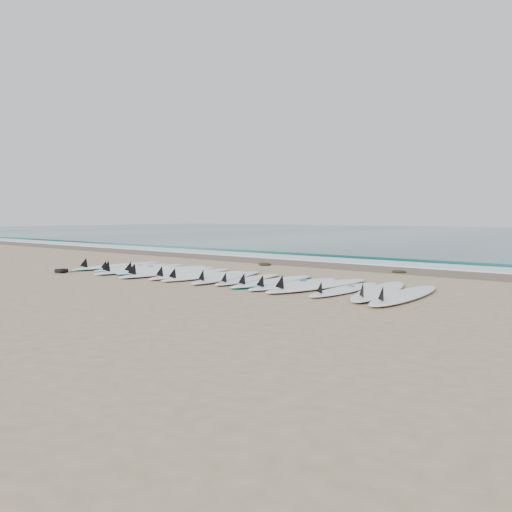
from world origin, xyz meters
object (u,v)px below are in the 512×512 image
Objects in this scene: surfboard_0 at (118,266)px; surfboard_14 at (404,295)px; surfboard_7 at (226,277)px; leash_coil at (62,271)px.

surfboard_0 is 8.02m from surfboard_14.
surfboard_14 is (8.02, -0.11, 0.01)m from surfboard_0.
surfboard_14 is at bearing -8.99° from surfboard_7.
surfboard_0 is 4.02m from surfboard_7.
surfboard_7 is at bearing 19.94° from leash_coil.
leash_coil is at bearing -169.11° from surfboard_7.
surfboard_7 reaches higher than leash_coil.
surfboard_0 is at bearing 177.71° from surfboard_14.
surfboard_14 is 6.01× the size of leash_coil.
surfboard_14 is at bearing 10.40° from leash_coil.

